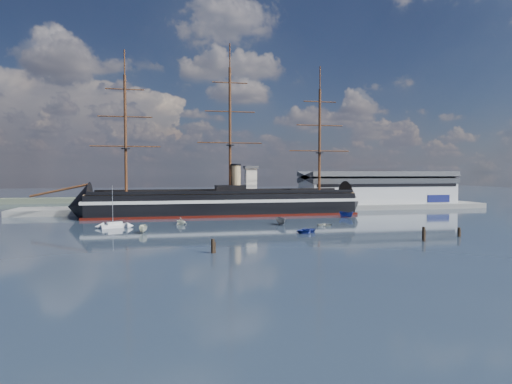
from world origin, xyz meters
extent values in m
plane|color=#1E2D40|center=(0.00, 40.00, 0.00)|extent=(600.00, 600.00, 0.00)
cube|color=slate|center=(10.00, 76.00, 0.00)|extent=(180.00, 18.00, 2.00)
cube|color=#B7BABC|center=(58.00, 80.00, 7.00)|extent=(62.00, 20.00, 10.00)
cube|color=#3F4247|center=(58.00, 80.00, 12.60)|extent=(63.00, 21.00, 2.00)
cube|color=silver|center=(3.00, 73.00, 9.00)|extent=(4.00, 4.00, 14.00)
cube|color=#3F4247|center=(3.00, 73.00, 16.50)|extent=(5.00, 5.00, 1.00)
cube|color=black|center=(-8.68, 60.00, 4.00)|extent=(88.01, 16.03, 7.00)
cube|color=silver|center=(-8.68, 60.00, 5.20)|extent=(90.01, 16.28, 1.00)
cube|color=#410D07|center=(-8.68, 60.00, 0.35)|extent=(90.01, 16.24, 0.90)
cone|color=black|center=(-55.18, 60.00, 3.70)|extent=(14.01, 15.69, 15.68)
cone|color=black|center=(37.82, 60.00, 3.70)|extent=(11.01, 15.68, 15.68)
cube|color=brown|center=(-8.68, 60.00, 7.60)|extent=(88.01, 14.75, 0.40)
cube|color=black|center=(-6.68, 60.00, 9.00)|extent=(10.00, 6.00, 2.50)
cylinder|color=tan|center=(-4.68, 60.00, 12.50)|extent=(3.20, 3.20, 9.00)
cylinder|color=#381E0F|center=(-60.68, 60.00, 9.00)|extent=(17.75, 0.71, 4.43)
cylinder|color=#381E0F|center=(-40.68, 60.00, 26.80)|extent=(0.90, 0.90, 38.00)
cylinder|color=#381E0F|center=(-6.68, 60.00, 28.80)|extent=(0.90, 0.90, 42.00)
cylinder|color=#381E0F|center=(25.32, 60.00, 25.80)|extent=(0.90, 0.90, 36.00)
cube|color=silver|center=(-41.29, 32.85, 0.47)|extent=(7.25, 4.42, 0.93)
cube|color=silver|center=(-41.29, 32.85, 1.21)|extent=(4.01, 2.73, 0.74)
cylinder|color=#B2B2B7|center=(-41.75, 32.85, 6.05)|extent=(0.15, 0.15, 10.24)
imported|color=white|center=(-33.45, 21.76, 0.00)|extent=(5.87, 2.16, 2.35)
imported|color=navy|center=(5.53, 13.95, 0.00)|extent=(3.13, 3.98, 1.74)
imported|color=slate|center=(3.30, 30.55, 0.00)|extent=(6.61, 2.97, 2.57)
imported|color=white|center=(-24.03, 36.44, 0.00)|extent=(6.65, 5.82, 2.29)
imported|color=beige|center=(14.33, 25.39, 0.00)|extent=(1.23, 2.65, 1.20)
imported|color=navy|center=(28.88, 44.55, 0.00)|extent=(6.59, 5.06, 2.51)
cylinder|color=black|center=(-19.79, -7.49, 0.00)|extent=(0.64, 0.64, 3.28)
cylinder|color=black|center=(25.23, -3.40, 0.00)|extent=(0.64, 0.64, 3.78)
cylinder|color=black|center=(37.08, 1.03, 0.00)|extent=(0.64, 0.64, 2.77)
camera|label=1|loc=(-27.83, -83.93, 14.56)|focal=30.00mm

